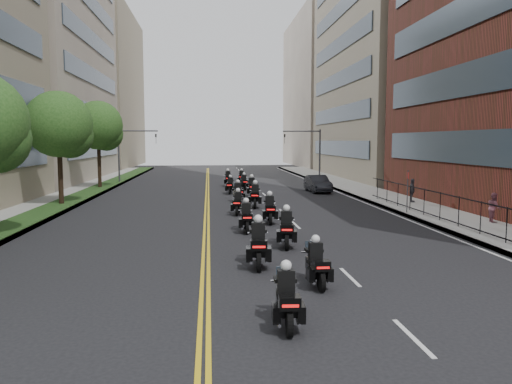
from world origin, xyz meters
TOP-DOWN VIEW (x-y plane):
  - ground at (0.00, 0.00)m, footprint 160.00×160.00m
  - sidewalk_right at (12.00, 25.00)m, footprint 4.00×90.00m
  - sidewalk_left at (-12.00, 25.00)m, footprint 4.00×90.00m
  - grass_strip at (-11.20, 25.00)m, footprint 2.00×90.00m
  - building_right_tan at (21.48, 48.00)m, footprint 15.11×28.00m
  - building_right_far at (21.50, 78.00)m, footprint 15.00×28.00m
  - building_left_mid at (-21.98, 48.00)m, footprint 16.11×28.00m
  - building_left_far at (-22.00, 78.00)m, footprint 16.00×28.00m
  - iron_fence at (11.00, 12.00)m, footprint 0.05×28.00m
  - street_trees at (-11.05, 18.61)m, footprint 4.40×38.40m
  - traffic_signal_right at (9.54, 42.00)m, footprint 4.09×0.20m
  - traffic_signal_left at (-9.54, 42.00)m, footprint 4.09×0.20m
  - motorcycle_0 at (0.50, 0.97)m, footprint 0.52×2.13m
  - motorcycle_1 at (1.91, 4.18)m, footprint 0.48×2.09m
  - motorcycle_2 at (0.39, 6.69)m, footprint 0.64×2.45m
  - motorcycle_3 at (1.88, 9.85)m, footprint 0.72×2.36m
  - motorcycle_4 at (0.47, 13.39)m, footprint 0.51×2.23m
  - motorcycle_5 at (1.92, 15.82)m, footprint 0.59×2.32m
  - motorcycle_6 at (0.40, 19.10)m, footprint 0.65×2.13m
  - motorcycle_7 at (1.72, 22.15)m, footprint 0.70×2.44m
  - motorcycle_8 at (0.77, 25.06)m, footprint 0.61×2.20m
  - motorcycle_9 at (2.04, 28.39)m, footprint 0.55×2.39m
  - motorcycle_10 at (0.45, 30.94)m, footprint 0.63×2.12m
  - motorcycle_11 at (1.85, 34.13)m, footprint 0.53×2.11m
  - motorcycle_12 at (0.53, 37.57)m, footprint 0.54×2.34m
  - motorcycle_13 at (2.00, 40.21)m, footprint 0.62×2.14m
  - parked_sedan at (8.00, 31.57)m, footprint 1.70×4.44m
  - pedestrian_b at (13.50, 14.12)m, footprint 0.72×0.85m
  - pedestrian_c at (12.70, 22.76)m, footprint 0.70×1.03m

SIDE VIEW (x-z plane):
  - ground at x=0.00m, z-range 0.00..0.00m
  - sidewalk_right at x=12.00m, z-range 0.00..0.15m
  - sidewalk_left at x=-12.00m, z-range 0.00..0.15m
  - grass_strip at x=-11.20m, z-range 0.15..0.19m
  - motorcycle_1 at x=1.91m, z-range -0.16..1.38m
  - motorcycle_11 at x=1.85m, z-range -0.16..1.39m
  - motorcycle_10 at x=0.45m, z-range -0.16..1.40m
  - motorcycle_0 at x=0.50m, z-range -0.16..1.41m
  - motorcycle_6 at x=0.40m, z-range -0.17..1.41m
  - motorcycle_13 at x=2.00m, z-range -0.17..1.41m
  - motorcycle_8 at x=0.77m, z-range -0.17..1.45m
  - motorcycle_4 at x=0.47m, z-range -0.17..1.47m
  - motorcycle_5 at x=1.92m, z-range -0.18..1.53m
  - motorcycle_12 at x=0.53m, z-range -0.18..1.55m
  - motorcycle_3 at x=1.88m, z-range -0.18..1.56m
  - motorcycle_9 at x=2.04m, z-range -0.19..1.58m
  - motorcycle_7 at x=1.72m, z-range -0.19..1.61m
  - motorcycle_2 at x=0.39m, z-range -0.19..1.62m
  - parked_sedan at x=8.00m, z-range 0.00..1.44m
  - iron_fence at x=11.00m, z-range 0.15..1.65m
  - pedestrian_b at x=13.50m, z-range 0.15..1.69m
  - pedestrian_c at x=12.70m, z-range 0.15..1.78m
  - traffic_signal_right at x=9.54m, z-range 0.90..6.50m
  - traffic_signal_left at x=-9.54m, z-range 0.90..6.50m
  - street_trees at x=-11.05m, z-range 1.14..9.12m
  - building_right_far at x=21.50m, z-range 0.00..26.00m
  - building_left_far at x=-22.00m, z-range 0.00..26.00m
  - building_right_tan at x=21.48m, z-range 0.00..30.00m
  - building_left_mid at x=-21.98m, z-range 0.00..34.00m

